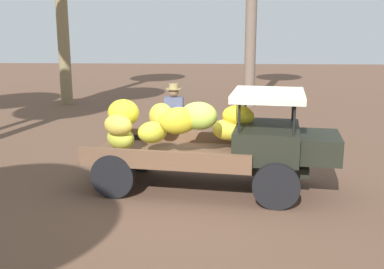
% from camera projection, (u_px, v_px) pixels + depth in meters
% --- Properties ---
extents(ground_plane, '(60.00, 60.00, 0.00)m').
position_uv_depth(ground_plane, '(206.00, 192.00, 8.48)').
color(ground_plane, brown).
extents(truck, '(4.60, 2.24, 1.83)m').
position_uv_depth(truck, '(217.00, 140.00, 8.43)').
color(truck, black).
rests_on(truck, ground).
extents(farmer, '(0.53, 0.46, 1.73)m').
position_uv_depth(farmer, '(174.00, 118.00, 10.15)').
color(farmer, '#41484E').
rests_on(farmer, ground).
extents(loose_banana_bunch, '(0.64, 0.44, 0.32)m').
position_uv_depth(loose_banana_bunch, '(150.00, 146.00, 11.13)').
color(loose_banana_bunch, gold).
rests_on(loose_banana_bunch, ground).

